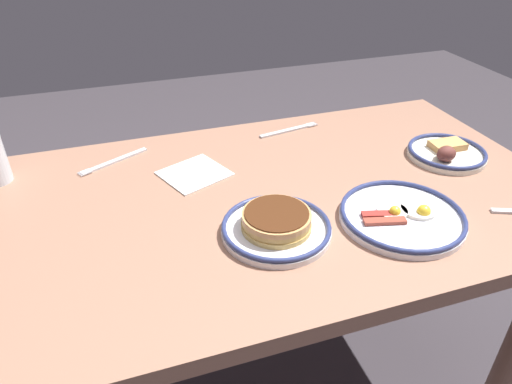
% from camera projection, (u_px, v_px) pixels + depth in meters
% --- Properties ---
extents(dining_table, '(1.50, 0.80, 0.73)m').
position_uv_depth(dining_table, '(252.00, 234.00, 1.14)').
color(dining_table, '#956952').
rests_on(dining_table, ground_plane).
extents(plate_near_main, '(0.20, 0.20, 0.05)m').
position_uv_depth(plate_near_main, '(447.00, 152.00, 1.24)').
color(plate_near_main, silver).
rests_on(plate_near_main, dining_table).
extents(plate_center_pancakes, '(0.23, 0.23, 0.05)m').
position_uv_depth(plate_center_pancakes, '(276.00, 225.00, 0.96)').
color(plate_center_pancakes, white).
rests_on(plate_center_pancakes, dining_table).
extents(plate_far_companion, '(0.27, 0.27, 0.04)m').
position_uv_depth(plate_far_companion, '(402.00, 216.00, 1.00)').
color(plate_far_companion, white).
rests_on(plate_far_companion, dining_table).
extents(paper_napkin, '(0.19, 0.19, 0.00)m').
position_uv_depth(paper_napkin, '(194.00, 174.00, 1.17)').
color(paper_napkin, white).
rests_on(paper_napkin, dining_table).
extents(fork_near, '(0.18, 0.11, 0.01)m').
position_uv_depth(fork_near, '(113.00, 162.00, 1.22)').
color(fork_near, silver).
rests_on(fork_near, dining_table).
extents(fork_far, '(0.19, 0.05, 0.01)m').
position_uv_depth(fork_far, '(289.00, 130.00, 1.38)').
color(fork_far, silver).
rests_on(fork_far, dining_table).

